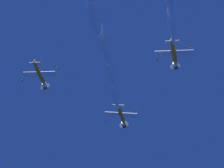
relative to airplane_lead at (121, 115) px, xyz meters
name	(u,v)px	position (x,y,z in m)	size (l,w,h in m)	color
airplane_lead	(121,115)	(0.00, 0.00, 0.00)	(7.12, 6.95, 3.66)	orange
airplane_left_wingman	(40,75)	(-4.87, -20.20, 0.03)	(7.18, 6.96, 3.43)	orange
airplane_right_wingman	(174,54)	(18.77, -3.48, 0.08)	(7.18, 6.92, 3.63)	orange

